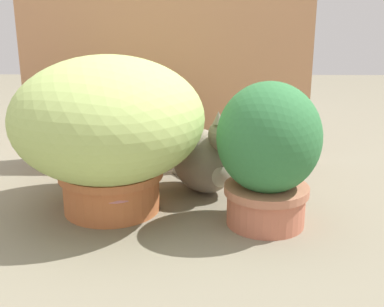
{
  "coord_description": "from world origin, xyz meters",
  "views": [
    {
      "loc": [
        0.15,
        -1.44,
        0.64
      ],
      "look_at": [
        0.13,
        0.03,
        0.18
      ],
      "focal_mm": 46.46,
      "sensor_mm": 36.0,
      "label": 1
    }
  ],
  "objects": [
    {
      "name": "mushroom_ornament_pink",
      "position": [
        -0.1,
        -0.08,
        0.1
      ],
      "size": [
        0.11,
        0.11,
        0.14
      ],
      "color": "silver",
      "rests_on": "ground"
    },
    {
      "name": "leafy_planter",
      "position": [
        0.35,
        -0.09,
        0.22
      ],
      "size": [
        0.3,
        0.3,
        0.43
      ],
      "color": "#BF6B51",
      "rests_on": "ground"
    },
    {
      "name": "ground_plane",
      "position": [
        0.0,
        0.0,
        0.0
      ],
      "size": [
        6.0,
        6.0,
        0.0
      ],
      "primitive_type": "plane",
      "color": "gray"
    },
    {
      "name": "grass_planter",
      "position": [
        -0.13,
        0.01,
        0.27
      ],
      "size": [
        0.59,
        0.59,
        0.49
      ],
      "color": "#C36A3B",
      "rests_on": "ground"
    },
    {
      "name": "cardboard_backdrop",
      "position": [
        0.02,
        0.52,
        0.43
      ],
      "size": [
        1.15,
        0.03,
        0.86
      ],
      "primitive_type": "cube",
      "color": "tan",
      "rests_on": "ground"
    },
    {
      "name": "cat",
      "position": [
        0.17,
        0.16,
        0.12
      ],
      "size": [
        0.3,
        0.36,
        0.32
      ],
      "color": "gray",
      "rests_on": "ground"
    }
  ]
}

